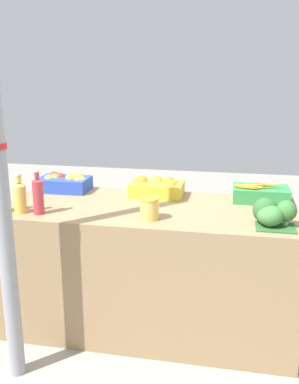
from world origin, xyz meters
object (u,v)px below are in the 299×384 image
(apple_crate, at_px, (65,183))
(broccoli_pile, at_px, (272,213))
(orange_crate, at_px, (158,187))
(juice_bottle_golden, at_px, (20,196))
(pickle_jar, at_px, (149,208))
(carrot_crate, at_px, (260,194))
(juice_bottle_cloudy, at_px, (3,194))
(juice_bottle_ruby, at_px, (38,195))

(apple_crate, relative_size, broccoli_pile, 1.52)
(orange_crate, xyz_separation_m, juice_bottle_golden, (-0.78, -0.56, 0.05))
(broccoli_pile, bearing_deg, pickle_jar, -178.47)
(apple_crate, xyz_separation_m, juice_bottle_golden, (-0.07, -0.56, 0.04))
(carrot_crate, distance_m, juice_bottle_cloudy, 1.70)
(carrot_crate, bearing_deg, orange_crate, 179.38)
(juice_bottle_cloudy, bearing_deg, orange_crate, 32.17)
(apple_crate, bearing_deg, broccoli_pile, -19.30)
(juice_bottle_cloudy, bearing_deg, apple_crate, 71.89)
(carrot_crate, height_order, juice_bottle_cloudy, juice_bottle_cloudy)
(juice_bottle_cloudy, distance_m, juice_bottle_ruby, 0.24)
(orange_crate, relative_size, carrot_crate, 1.00)
(apple_crate, xyz_separation_m, juice_bottle_ruby, (0.05, -0.56, 0.06))
(orange_crate, relative_size, pickle_jar, 2.77)
(juice_bottle_golden, bearing_deg, apple_crate, 82.74)
(juice_bottle_ruby, bearing_deg, broccoli_pile, 2.06)
(juice_bottle_cloudy, bearing_deg, broccoli_pile, 1.76)
(juice_bottle_cloudy, bearing_deg, juice_bottle_golden, -0.00)
(carrot_crate, distance_m, broccoli_pile, 0.51)
(apple_crate, relative_size, juice_bottle_cloudy, 1.39)
(juice_bottle_golden, bearing_deg, juice_bottle_cloudy, 180.00)
(orange_crate, bearing_deg, broccoli_pile, -34.27)
(juice_bottle_golden, height_order, juice_bottle_ruby, juice_bottle_ruby)
(juice_bottle_ruby, bearing_deg, juice_bottle_cloudy, 180.00)
(juice_bottle_cloudy, xyz_separation_m, juice_bottle_ruby, (0.24, -0.00, 0.01))
(broccoli_pile, relative_size, pickle_jar, 1.83)
(apple_crate, height_order, carrot_crate, carrot_crate)
(carrot_crate, bearing_deg, apple_crate, 179.69)
(carrot_crate, bearing_deg, broccoli_pile, -85.78)
(apple_crate, height_order, pickle_jar, pickle_jar)
(juice_bottle_cloudy, height_order, juice_bottle_golden, juice_bottle_cloudy)
(apple_crate, height_order, juice_bottle_ruby, juice_bottle_ruby)
(pickle_jar, bearing_deg, broccoli_pile, 1.53)
(apple_crate, height_order, orange_crate, orange_crate)
(orange_crate, height_order, juice_bottle_cloudy, juice_bottle_cloudy)
(orange_crate, relative_size, juice_bottle_ruby, 1.32)
(juice_bottle_cloudy, height_order, pickle_jar, juice_bottle_cloudy)
(apple_crate, xyz_separation_m, juice_bottle_cloudy, (-0.18, -0.56, 0.05))
(apple_crate, bearing_deg, juice_bottle_ruby, -84.62)
(carrot_crate, xyz_separation_m, broccoli_pile, (0.04, -0.50, 0.02))
(apple_crate, bearing_deg, juice_bottle_cloudy, -108.11)
(apple_crate, bearing_deg, orange_crate, 0.00)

